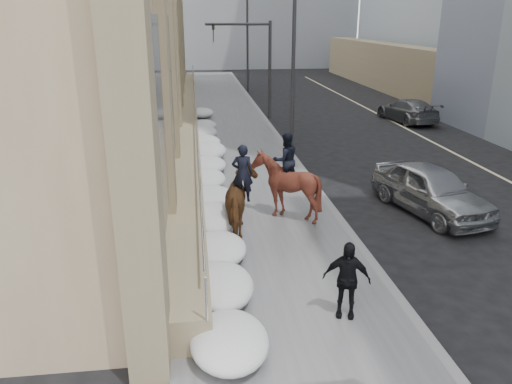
% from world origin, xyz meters
% --- Properties ---
extents(ground, '(140.00, 140.00, 0.00)m').
position_xyz_m(ground, '(0.00, 0.00, 0.00)').
color(ground, black).
rests_on(ground, ground).
extents(sidewalk, '(5.00, 80.00, 0.12)m').
position_xyz_m(sidewalk, '(0.00, 10.00, 0.06)').
color(sidewalk, '#4D4D50').
rests_on(sidewalk, ground).
extents(curb, '(0.24, 80.00, 0.12)m').
position_xyz_m(curb, '(2.62, 10.00, 0.06)').
color(curb, slate).
rests_on(curb, ground).
extents(lane_line, '(0.15, 70.00, 0.01)m').
position_xyz_m(lane_line, '(10.50, 10.00, 0.01)').
color(lane_line, '#BFB78C').
rests_on(lane_line, ground).
extents(streetlight_mid, '(1.71, 0.24, 8.00)m').
position_xyz_m(streetlight_mid, '(2.74, 14.00, 4.58)').
color(streetlight_mid, '#2D2D30').
rests_on(streetlight_mid, ground).
extents(streetlight_far, '(1.71, 0.24, 8.00)m').
position_xyz_m(streetlight_far, '(2.74, 34.00, 4.58)').
color(streetlight_far, '#2D2D30').
rests_on(streetlight_far, ground).
extents(traffic_signal, '(4.10, 0.22, 6.00)m').
position_xyz_m(traffic_signal, '(2.07, 22.00, 4.00)').
color(traffic_signal, '#2D2D30').
rests_on(traffic_signal, ground).
extents(snow_bank, '(1.70, 18.10, 0.76)m').
position_xyz_m(snow_bank, '(-1.42, 8.11, 0.47)').
color(snow_bank, silver).
rests_on(snow_bank, sidewalk).
extents(mounted_horse_left, '(1.19, 2.31, 2.61)m').
position_xyz_m(mounted_horse_left, '(-0.57, 3.83, 1.14)').
color(mounted_horse_left, '#442914').
rests_on(mounted_horse_left, sidewalk).
extents(mounted_horse_right, '(2.08, 2.24, 2.71)m').
position_xyz_m(mounted_horse_right, '(0.89, 4.75, 1.27)').
color(mounted_horse_right, '#451C13').
rests_on(mounted_horse_right, sidewalk).
extents(pedestrian, '(1.08, 0.71, 1.71)m').
position_xyz_m(pedestrian, '(1.16, -0.96, 0.98)').
color(pedestrian, black).
rests_on(pedestrian, sidewalk).
extents(car_silver, '(2.96, 5.07, 1.62)m').
position_xyz_m(car_silver, '(5.80, 4.82, 0.81)').
color(car_silver, '#94979B').
rests_on(car_silver, ground).
extents(car_grey, '(2.68, 5.14, 1.42)m').
position_xyz_m(car_grey, '(11.35, 19.67, 0.71)').
color(car_grey, '#55585C').
rests_on(car_grey, ground).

